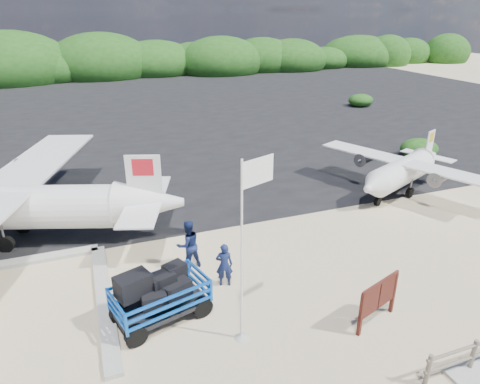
% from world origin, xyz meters
% --- Properties ---
extents(ground, '(160.00, 160.00, 0.00)m').
position_xyz_m(ground, '(0.00, 0.00, 0.00)').
color(ground, beige).
extents(asphalt_apron, '(90.00, 50.00, 0.04)m').
position_xyz_m(asphalt_apron, '(0.00, 30.00, 0.00)').
color(asphalt_apron, '#B2B2B2').
rests_on(asphalt_apron, ground).
extents(vegetation_band, '(124.00, 8.00, 4.40)m').
position_xyz_m(vegetation_band, '(0.00, 55.00, 0.00)').
color(vegetation_band, '#B2B2B2').
rests_on(vegetation_band, ground).
extents(baggage_cart, '(3.44, 2.51, 1.54)m').
position_xyz_m(baggage_cart, '(-2.86, -0.05, 0.00)').
color(baggage_cart, blue).
rests_on(baggage_cart, ground).
extents(flagpole, '(1.21, 0.84, 5.58)m').
position_xyz_m(flagpole, '(-0.83, -1.73, 0.00)').
color(flagpole, white).
rests_on(flagpole, ground).
extents(signboard, '(1.87, 0.80, 1.58)m').
position_xyz_m(signboard, '(3.28, -2.54, 0.00)').
color(signboard, '#501F16').
rests_on(signboard, ground).
extents(crew_a, '(0.68, 0.55, 1.63)m').
position_xyz_m(crew_a, '(-0.45, 0.99, 0.82)').
color(crew_a, '#15204F').
rests_on(crew_a, ground).
extents(crew_b, '(1.06, 0.89, 1.92)m').
position_xyz_m(crew_b, '(-1.34, 2.54, 0.96)').
color(crew_b, '#15204F').
rests_on(crew_b, ground).
extents(aircraft_large, '(20.15, 20.15, 4.77)m').
position_xyz_m(aircraft_large, '(17.14, 26.71, 0.00)').
color(aircraft_large, '#B2B2B2').
rests_on(aircraft_large, ground).
extents(aircraft_small, '(9.97, 9.97, 2.73)m').
position_xyz_m(aircraft_small, '(-7.91, 28.66, 0.00)').
color(aircraft_small, '#B2B2B2').
rests_on(aircraft_small, ground).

